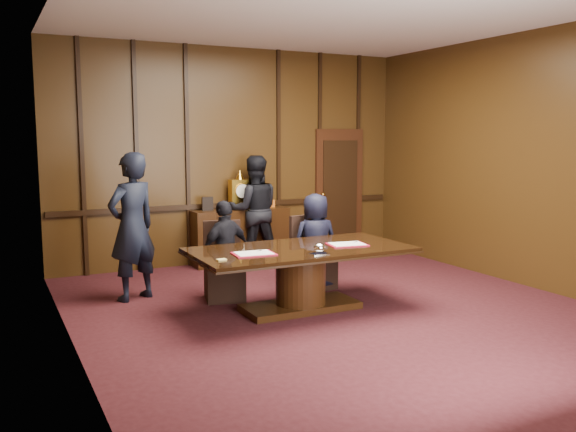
# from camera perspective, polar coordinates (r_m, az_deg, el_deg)

# --- Properties ---
(room) EXTENTS (7.00, 7.04, 3.50)m
(room) POSITION_cam_1_polar(r_m,az_deg,el_deg) (7.12, 5.50, 4.58)
(room) COLOR black
(room) RESTS_ON ground
(sideboard) EXTENTS (1.60, 0.45, 1.54)m
(sideboard) POSITION_cam_1_polar(r_m,az_deg,el_deg) (10.00, -4.47, -1.69)
(sideboard) COLOR black
(sideboard) RESTS_ON ground
(conference_table) EXTENTS (2.62, 1.32, 0.76)m
(conference_table) POSITION_cam_1_polar(r_m,az_deg,el_deg) (7.31, 1.19, -4.91)
(conference_table) COLOR black
(conference_table) RESTS_ON ground
(folder_left) EXTENTS (0.49, 0.37, 0.02)m
(folder_left) POSITION_cam_1_polar(r_m,az_deg,el_deg) (6.87, -3.22, -3.53)
(folder_left) COLOR #B0102A
(folder_left) RESTS_ON conference_table
(folder_right) EXTENTS (0.51, 0.40, 0.02)m
(folder_right) POSITION_cam_1_polar(r_m,az_deg,el_deg) (7.47, 5.55, -2.66)
(folder_right) COLOR #B0102A
(folder_right) RESTS_ON conference_table
(inkstand) EXTENTS (0.20, 0.14, 0.12)m
(inkstand) POSITION_cam_1_polar(r_m,az_deg,el_deg) (6.86, 2.95, -3.15)
(inkstand) COLOR white
(inkstand) RESTS_ON conference_table
(notepad) EXTENTS (0.11, 0.08, 0.01)m
(notepad) POSITION_cam_1_polar(r_m,az_deg,el_deg) (6.57, -6.24, -4.09)
(notepad) COLOR #E5CC70
(notepad) RESTS_ON conference_table
(chair_left) EXTENTS (0.58, 0.58, 0.99)m
(chair_left) POSITION_cam_1_polar(r_m,az_deg,el_deg) (7.88, -5.98, -5.65)
(chair_left) COLOR black
(chair_left) RESTS_ON ground
(chair_right) EXTENTS (0.55, 0.55, 0.99)m
(chair_right) POSITION_cam_1_polar(r_m,az_deg,el_deg) (8.41, 2.29, -4.78)
(chair_right) COLOR black
(chair_right) RESTS_ON ground
(signatory_left) EXTENTS (0.81, 0.54, 1.28)m
(signatory_left) POSITION_cam_1_polar(r_m,az_deg,el_deg) (7.74, -5.86, -3.26)
(signatory_left) COLOR black
(signatory_left) RESTS_ON ground
(signatory_right) EXTENTS (0.68, 0.49, 1.31)m
(signatory_right) POSITION_cam_1_polar(r_m,az_deg,el_deg) (8.28, 2.59, -2.41)
(signatory_right) COLOR black
(signatory_right) RESTS_ON ground
(witness_left) EXTENTS (0.81, 0.69, 1.88)m
(witness_left) POSITION_cam_1_polar(r_m,az_deg,el_deg) (7.95, -14.37, -0.98)
(witness_left) COLOR black
(witness_left) RESTS_ON ground
(witness_right) EXTENTS (1.00, 0.87, 1.77)m
(witness_right) POSITION_cam_1_polar(r_m,az_deg,el_deg) (9.86, -3.20, 0.54)
(witness_right) COLOR black
(witness_right) RESTS_ON ground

